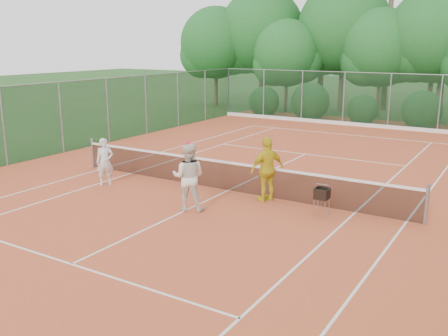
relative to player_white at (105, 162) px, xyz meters
The scene contains 14 objects.
ground 4.17m from the player_white, 21.30° to the left, with size 120.00×120.00×0.00m, color #21491A.
clay_court 4.17m from the player_white, 21.30° to the left, with size 18.00×36.00×0.02m, color #C7542E.
tennis_net 4.11m from the player_white, 21.30° to the left, with size 11.97×0.10×1.10m.
player_white is the anchor object (origin of this frame).
player_center_grp 3.91m from the player_white, ahead, with size 1.13×1.02×1.94m.
player_yellow 5.48m from the player_white, 12.86° to the left, with size 1.13×0.47×1.93m, color gold.
ball_hopper 7.27m from the player_white, ahead, with size 0.35×0.35×0.81m.
stray_ball_a 10.75m from the player_white, 89.48° to the left, with size 0.07×0.07×0.07m, color #B9DC33.
stray_ball_b 12.39m from the player_white, 81.25° to the left, with size 0.07×0.07×0.07m, color #B3CC2F.
stray_ball_c 11.65m from the player_white, 72.39° to the left, with size 0.07×0.07×0.07m, color #C9EF37.
court_markings 4.17m from the player_white, 21.30° to the left, with size 11.03×23.83×0.01m.
fence_back 16.94m from the player_white, 76.96° to the left, with size 18.07×0.07×3.00m.
fence_left 5.23m from the player_white, behind, with size 0.07×33.07×3.00m.
tropical_treeline 22.75m from the player_white, 76.41° to the left, with size 32.10×8.49×15.03m.
Camera 1 is at (7.86, -13.02, 4.55)m, focal length 40.00 mm.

